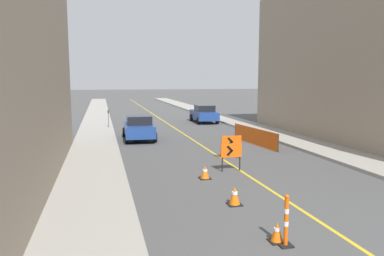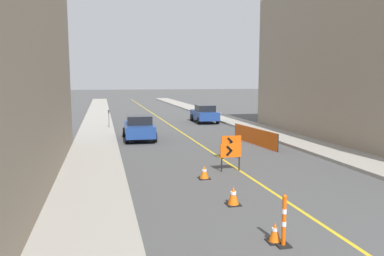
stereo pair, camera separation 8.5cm
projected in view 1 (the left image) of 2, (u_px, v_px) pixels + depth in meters
lane_stripe at (157, 117)px, 39.35m from camera, size 0.12×73.60×0.01m
sidewalk_left at (97, 117)px, 37.91m from camera, size 2.58×73.60×0.15m
sidewalk_right at (212, 115)px, 40.78m from camera, size 2.58×73.60×0.15m
traffic_cone_second at (277, 232)px, 8.89m from camera, size 0.37×0.37×0.49m
traffic_cone_third at (235, 196)px, 11.53m from camera, size 0.43×0.43×0.59m
traffic_cone_fourth at (205, 172)px, 14.60m from camera, size 0.45×0.45×0.52m
delineator_post_front at (286, 224)px, 8.63m from camera, size 0.31×0.31×1.24m
arrow_barricade_primary at (231, 152)px, 15.74m from camera, size 0.92×0.10×1.18m
arrow_barricade_secondary at (231, 143)px, 18.21m from camera, size 0.99×0.11×1.15m
safety_mesh_fence at (254, 136)px, 22.33m from camera, size 0.57×5.22×0.99m
parked_car_curb_near at (139, 127)px, 24.10m from camera, size 1.95×4.36×1.59m
parked_car_curb_mid at (204, 114)px, 33.93m from camera, size 1.97×4.37×1.59m
parking_meter_near_curb at (108, 115)px, 29.08m from camera, size 0.12×0.11×1.39m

